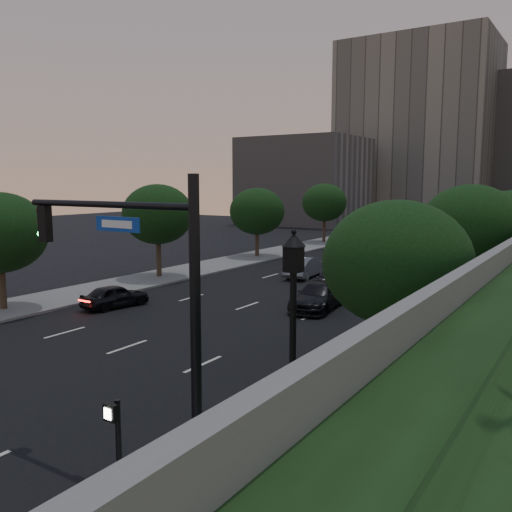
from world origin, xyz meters
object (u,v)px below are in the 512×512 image
Objects in this scene: street_lamp at (293,341)px; sedan_near_right at (318,296)px; sedan_far_right at (427,259)px; pedestrian_c at (400,320)px; sedan_mid_left at (305,267)px; sedan_near_left at (115,296)px; traffic_signal_mast at (158,322)px; pedestrian_a at (340,377)px; sedan_far_left at (354,242)px; pedestrian_b at (457,330)px.

sedan_near_right is at bearing 113.62° from street_lamp.
pedestrian_c is at bearing -81.26° from sedan_far_right.
sedan_near_right is (5.30, -8.46, -0.03)m from sedan_mid_left.
sedan_mid_left is at bearing -126.89° from sedan_far_right.
sedan_near_left is at bearing 152.75° from street_lamp.
traffic_signal_mast is 35.33m from sedan_far_right.
pedestrian_a is at bearing 78.86° from street_lamp.
pedestrian_c is (4.68, -21.28, 0.26)m from sedan_far_right.
sedan_near_right is 13.21m from pedestrian_a.
sedan_far_left is at bearing -71.35° from pedestrian_a.
sedan_near_left is (-15.53, 8.00, -1.99)m from street_lamp.
pedestrian_a is at bearing 69.81° from traffic_signal_mast.
sedan_mid_left is 11.32m from sedan_far_right.
sedan_far_left is at bearing 101.90° from sedan_near_right.
traffic_signal_mast is at bearing -87.99° from sedan_far_right.
sedan_near_left is 2.47× the size of pedestrian_c.
sedan_far_right is (0.91, 17.93, -0.06)m from sedan_near_right.
sedan_far_right is 2.51× the size of pedestrian_c.
sedan_near_right is 2.73× the size of pedestrian_a.
pedestrian_b is (13.41, -12.53, 0.26)m from sedan_mid_left.
pedestrian_a is at bearing 170.03° from sedan_near_left.
sedan_mid_left is 9.98m from sedan_near_right.
sedan_mid_left is 16.06m from pedestrian_c.
sedan_far_left is 39.59m from pedestrian_a.
sedan_near_left is 17.73m from pedestrian_b.
pedestrian_c reaches higher than sedan_mid_left.
pedestrian_a is at bearing 91.56° from pedestrian_b.
pedestrian_b is at bearing 138.81° from sedan_far_left.
traffic_signal_mast is 1.25× the size of street_lamp.
sedan_far_right is (10.44, 23.63, 0.01)m from sedan_near_left.
pedestrian_b is (8.11, -4.06, 0.29)m from sedan_near_right.
sedan_near_right is 3.23× the size of pedestrian_c.
sedan_far_right is at bearing -82.81° from pedestrian_a.
sedan_far_left is (-12.82, 42.25, -2.88)m from traffic_signal_mast.
sedan_far_left is 31.77m from pedestrian_c.
sedan_near_right reaches higher than sedan_near_left.
traffic_signal_mast is at bearing 126.15° from sedan_far_left.
street_lamp is (1.62, 3.39, -1.04)m from traffic_signal_mast.
street_lamp is at bearing 75.45° from pedestrian_a.
sedan_mid_left is 0.81× the size of sedan_far_left.
sedan_far_left is 33.58m from pedestrian_b.
sedan_far_right is at bearing 95.66° from traffic_signal_mast.
pedestrian_b is at bearing -75.52° from sedan_far_right.
sedan_near_left is 30.87m from sedan_far_left.
street_lamp is at bearing 91.91° from pedestrian_b.
sedan_mid_left is 2.98× the size of pedestrian_c.
pedestrian_a reaches higher than sedan_near_right.
traffic_signal_mast is 18.24m from sedan_near_left.
pedestrian_a is (2.04, 5.56, -2.61)m from traffic_signal_mast.
sedan_far_left is at bearing -46.18° from pedestrian_b.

